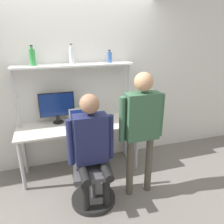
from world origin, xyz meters
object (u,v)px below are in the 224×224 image
Objects in this scene: office_chair at (93,180)px; bottle_blue at (109,57)px; cell_phone at (102,125)px; bottle_green at (32,57)px; monitor at (57,106)px; person_seated at (92,143)px; bottle_clear at (72,56)px; person_standing at (142,121)px; laptop at (81,122)px.

bottle_blue reaches higher than office_chair.
office_chair is (-0.27, -0.56, -0.48)m from cell_phone.
bottle_blue is at bearing 60.49° from office_chair.
bottle_green is at bearing 160.93° from cell_phone.
bottle_green is (-0.85, 0.29, 0.97)m from cell_phone.
cell_phone is (0.59, -0.31, -0.25)m from monitor.
person_seated is (0.31, -0.92, -0.18)m from monitor.
person_seated is 5.18× the size of bottle_clear.
bottle_blue is 0.54m from bottle_clear.
monitor is 2.81× the size of bottle_blue.
person_seated reaches higher than office_chair.
bottle_clear is at bearing -0.00° from bottle_green.
cell_phone is 0.75m from person_standing.
bottle_clear is at bearing 94.14° from office_chair.
person_standing is at bearing -52.72° from bottle_clear.
laptop reaches higher than office_chair.
bottle_blue is 0.68× the size of bottle_green.
bottle_green reaches higher than laptop.
bottle_clear reaches higher than monitor.
bottle_clear is at bearing -180.00° from bottle_blue.
person_standing is 9.07× the size of bottle_blue.
bottle_green is 0.96× the size of bottle_clear.
monitor is at bearing 152.28° from cell_phone.
laptop is 1.79× the size of bottle_blue.
person_seated is at bearing -89.42° from laptop.
bottle_clear reaches higher than cell_phone.
laptop is at bearing 166.53° from cell_phone.
bottle_clear is at bearing 93.60° from person_seated.
bottle_blue is at bearing 0.00° from bottle_green.
laptop is 0.34× the size of office_chair.
cell_phone is 1.00m from bottle_blue.
bottle_clear is at bearing 127.28° from person_standing.
bottle_green reaches higher than office_chair.
cell_phone is 0.11× the size of person_seated.
bottle_green reaches higher than cell_phone.
bottle_green reaches higher than person_seated.
bottle_blue is at bearing -1.31° from monitor.
person_standing is at bearing -44.19° from monitor.
person_seated is (-0.01, -0.05, 0.55)m from office_chair.
person_standing reaches higher than person_seated.
bottle_green is (-0.56, 0.22, 0.90)m from laptop.
person_standing reaches higher than monitor.
person_seated is 5.39× the size of bottle_green.
monitor is at bearing 141.71° from laptop.
laptop is (0.31, -0.24, -0.19)m from monitor.
cell_phone is at bearing -41.26° from bottle_clear.
office_chair is at bearing -119.51° from bottle_blue.
person_standing is at bearing -36.85° from bottle_green.
office_chair is 0.55m from person_seated.
person_standing is (0.94, -0.91, 0.01)m from monitor.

